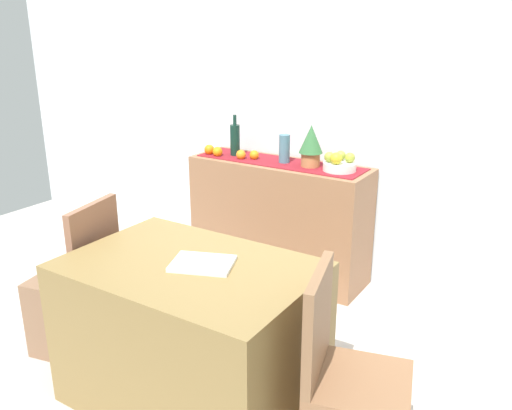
{
  "coord_description": "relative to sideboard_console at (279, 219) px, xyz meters",
  "views": [
    {
      "loc": [
        1.61,
        -2.29,
        1.78
      ],
      "look_at": [
        -0.06,
        0.35,
        0.73
      ],
      "focal_mm": 37.28,
      "sensor_mm": 36.0,
      "label": 1
    }
  ],
  "objects": [
    {
      "name": "apple_center",
      "position": [
        0.46,
        -0.06,
        0.53
      ],
      "size": [
        0.08,
        0.08,
        0.08
      ],
      "primitive_type": "sphere",
      "color": "gold",
      "rests_on": "fruit_bowl"
    },
    {
      "name": "chair_near_window",
      "position": [
        -0.47,
        -1.48,
        -0.17
      ],
      "size": [
        0.47,
        0.47,
        0.9
      ],
      "color": "#886349",
      "rests_on": "ground"
    },
    {
      "name": "orange_loose_mid",
      "position": [
        -0.28,
        -0.07,
        0.47
      ],
      "size": [
        0.07,
        0.07,
        0.07
      ],
      "primitive_type": "sphere",
      "color": "orange",
      "rests_on": "sideboard_console"
    },
    {
      "name": "table_runner",
      "position": [
        0.0,
        0.0,
        0.43
      ],
      "size": [
        1.25,
        0.32,
        0.01
      ],
      "primitive_type": "cube",
      "color": "maroon",
      "rests_on": "sideboard_console"
    },
    {
      "name": "apple_front",
      "position": [
        0.4,
        -0.03,
        0.53
      ],
      "size": [
        0.07,
        0.07,
        0.07
      ],
      "primitive_type": "sphere",
      "color": "#94AA3A",
      "rests_on": "fruit_bowl"
    },
    {
      "name": "potted_plant",
      "position": [
        0.25,
        0.0,
        0.59
      ],
      "size": [
        0.16,
        0.16,
        0.29
      ],
      "color": "#AF7445",
      "rests_on": "sideboard_console"
    },
    {
      "name": "orange_loose_far",
      "position": [
        -0.57,
        -0.07,
        0.47
      ],
      "size": [
        0.08,
        0.08,
        0.08
      ],
      "primitive_type": "sphere",
      "color": "orange",
      "rests_on": "sideboard_console"
    },
    {
      "name": "open_book",
      "position": [
        0.44,
        -1.46,
        0.32
      ],
      "size": [
        0.34,
        0.3,
        0.02
      ],
      "primitive_type": "cube",
      "rotation": [
        0.0,
        0.0,
        0.37
      ],
      "color": "white",
      "rests_on": "dining_table"
    },
    {
      "name": "orange_loose_near_bowl",
      "position": [
        -0.48,
        -0.09,
        0.47
      ],
      "size": [
        0.07,
        0.07,
        0.07
      ],
      "primitive_type": "sphere",
      "color": "orange",
      "rests_on": "sideboard_console"
    },
    {
      "name": "wine_bottle",
      "position": [
        -0.38,
        0.0,
        0.55
      ],
      "size": [
        0.07,
        0.07,
        0.31
      ],
      "color": "#123026",
      "rests_on": "sideboard_console"
    },
    {
      "name": "apple_right",
      "position": [
        0.44,
        0.06,
        0.53
      ],
      "size": [
        0.07,
        0.07,
        0.07
      ],
      "primitive_type": "sphere",
      "color": "#95A03C",
      "rests_on": "fruit_bowl"
    },
    {
      "name": "dining_table",
      "position": [
        0.37,
        -1.48,
        -0.06
      ],
      "size": [
        1.16,
        0.79,
        0.74
      ],
      "primitive_type": "cube",
      "color": "olive",
      "rests_on": "ground"
    },
    {
      "name": "orange_loose_end",
      "position": [
        -0.2,
        -0.03,
        0.47
      ],
      "size": [
        0.07,
        0.07,
        0.07
      ],
      "primitive_type": "sphere",
      "color": "orange",
      "rests_on": "sideboard_console"
    },
    {
      "name": "fruit_bowl",
      "position": [
        0.46,
        0.0,
        0.47
      ],
      "size": [
        0.22,
        0.22,
        0.06
      ],
      "primitive_type": "cylinder",
      "color": "white",
      "rests_on": "table_runner"
    },
    {
      "name": "ceramic_vase",
      "position": [
        0.04,
        0.0,
        0.53
      ],
      "size": [
        0.08,
        0.08,
        0.2
      ],
      "primitive_type": "cylinder",
      "color": "slate",
      "rests_on": "sideboard_console"
    },
    {
      "name": "sideboard_console",
      "position": [
        0.0,
        0.0,
        0.0
      ],
      "size": [
        1.33,
        0.42,
        0.86
      ],
      "primitive_type": "cube",
      "color": "#936445",
      "rests_on": "ground"
    },
    {
      "name": "apple_left",
      "position": [
        0.52,
        0.03,
        0.53
      ],
      "size": [
        0.07,
        0.07,
        0.07
      ],
      "primitive_type": "sphere",
      "color": "#98A437",
      "rests_on": "fruit_bowl"
    },
    {
      "name": "ground_plane",
      "position": [
        0.23,
        -0.92,
        -0.44
      ],
      "size": [
        6.4,
        6.4,
        0.02
      ],
      "primitive_type": "cube",
      "color": "beige",
      "rests_on": "ground"
    },
    {
      "name": "room_wall_rear",
      "position": [
        0.23,
        0.26,
        0.92
      ],
      "size": [
        6.4,
        0.06,
        2.7
      ],
      "primitive_type": "cube",
      "color": "silver",
      "rests_on": "ground"
    }
  ]
}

